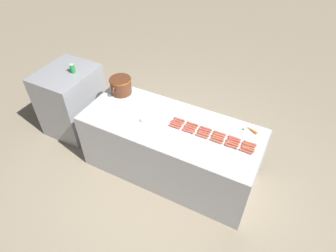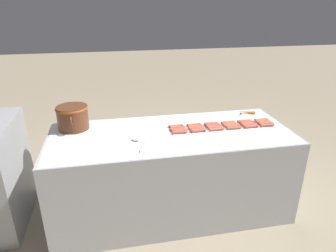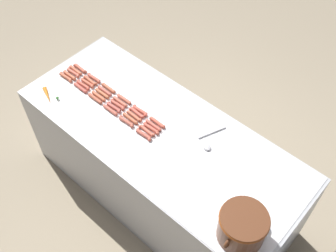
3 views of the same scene
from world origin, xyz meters
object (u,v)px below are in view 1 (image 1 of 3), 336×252
Objects in this scene: hot_dog_12 at (248,147)px; hot_dog_20 at (219,135)px; hot_dog_18 at (249,145)px; hot_dog_29 at (180,119)px; hot_dog_3 at (202,136)px; hot_dog_19 at (234,140)px; hot_dog_4 at (188,131)px; hot_dog_7 at (232,144)px; hot_dog_11 at (176,125)px; hot_dog_28 at (193,124)px; hot_dog_14 at (218,137)px; hot_dog_15 at (204,132)px; serving_spoon at (141,123)px; hot_dog_8 at (217,139)px; hot_dog_26 at (220,133)px; hot_dog_22 at (191,126)px; hot_dog_23 at (179,121)px; hot_dog_13 at (233,142)px; hot_dog_24 at (250,143)px; hot_dog_16 at (190,128)px; carrot at (251,129)px; hot_dog_6 at (248,149)px; bean_pot at (121,85)px; hot_dog_21 at (205,130)px; hot_dog_5 at (174,127)px; hot_dog_17 at (177,123)px; soda_can at (72,68)px; hot_dog_25 at (234,138)px; hot_dog_2 at (216,141)px; hot_dog_27 at (206,128)px; hot_dog_9 at (203,134)px; back_cabinet at (72,101)px; hot_dog_1 at (231,146)px; hot_dog_0 at (246,151)px.

hot_dog_12 is 1.00× the size of hot_dog_20.
hot_dog_29 is (0.04, 0.85, 0.00)m from hot_dog_18.
hot_dog_3 is 1.00× the size of hot_dog_18.
hot_dog_4 is at bearing 101.63° from hot_dog_19.
hot_dog_7 is 1.00× the size of hot_dog_11.
hot_dog_28 is (0.04, 0.51, 0.00)m from hot_dog_19.
hot_dog_14 is 0.17m from hot_dog_15.
serving_spoon is (-0.18, 0.89, -0.01)m from hot_dog_14.
hot_dog_8 and hot_dog_28 have the same top height.
hot_dog_26 is 0.56× the size of serving_spoon.
hot_dog_22 is 1.00× the size of hot_dog_23.
hot_dog_13 is 1.00× the size of hot_dog_24.
hot_dog_16 is at bearing 84.43° from hot_dog_8.
hot_dog_7 is at bearing -93.67° from hot_dog_16.
carrot is at bearing -67.75° from hot_dog_22.
bean_pot is at bearing 81.71° from hot_dog_6.
hot_dog_21 is 0.52m from carrot.
hot_dog_5 and hot_dog_17 have the same top height.
serving_spoon is 1.32m from soda_can.
hot_dog_28 is 0.56× the size of serving_spoon.
hot_dog_15 is at bearing 97.65° from hot_dog_24.
hot_dog_22 is at bearing 94.20° from hot_dog_25.
hot_dog_2 is at bearing 96.47° from hot_dog_6.
hot_dog_26 is (0.03, 0.34, 0.00)m from hot_dog_18.
hot_dog_15 is 0.35m from hot_dog_29.
hot_dog_5 and hot_dog_24 have the same top height.
hot_dog_23 is 0.04m from hot_dog_29.
hot_dog_11 is 0.41× the size of bean_pot.
hot_dog_27 is (0.14, -0.34, 0.00)m from hot_dog_5.
hot_dog_9 is 0.19m from hot_dog_26.
hot_dog_13 is at bearing -78.11° from hot_dog_3.
hot_dog_2 is (-0.16, -2.29, 0.35)m from back_cabinet.
carrot is at bearing -17.96° from hot_dog_1.
hot_dog_23 is 1.00× the size of hot_dog_24.
hot_dog_9 is 1.00× the size of hot_dog_21.
hot_dog_4 and hot_dog_17 have the same top height.
hot_dog_7 and hot_dog_18 have the same top height.
hot_dog_18 is at bearing -94.07° from hot_dog_27.
hot_dog_17 and hot_dog_25 have the same top height.
hot_dog_8 and hot_dog_14 have the same top height.
back_cabinet is 6.69× the size of hot_dog_25.
hot_dog_9 is 1.31m from bean_pot.
hot_dog_9 is at bearing -94.93° from soda_can.
hot_dog_22 is at bearing 68.84° from hot_dog_9.
hot_dog_0 is 1.00× the size of hot_dog_12.
hot_dog_14 is (0.03, 0.35, 0.00)m from hot_dog_6.
hot_dog_11 and hot_dog_15 have the same top height.
bean_pot is 1.36× the size of serving_spoon.
hot_dog_25 is at bearing -78.28° from hot_dog_5.
hot_dog_20 is 1.00× the size of hot_dog_25.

